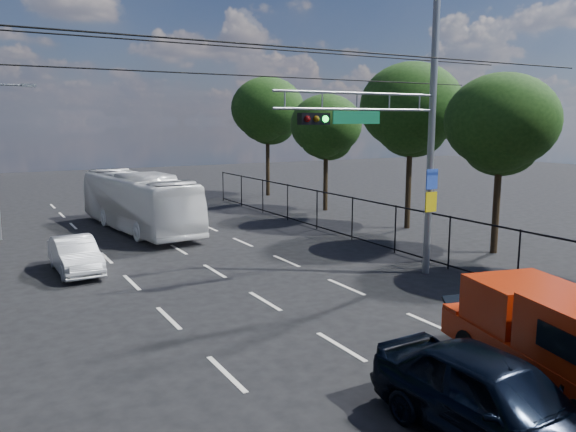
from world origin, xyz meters
TOP-DOWN VIEW (x-y plane):
  - ground at (0.00, 0.00)m, footprint 120.00×120.00m
  - lane_markings at (-0.00, 14.00)m, footprint 6.12×38.00m
  - signal_mast at (5.28, 7.99)m, footprint 6.43×0.39m
  - utility_wires at (0.00, 8.83)m, footprint 22.00×5.04m
  - fence_right at (7.60, 12.17)m, footprint 0.06×34.03m
  - tree_right_b at (11.22, 9.02)m, footprint 4.50×4.50m
  - tree_right_c at (11.82, 15.02)m, footprint 5.10×5.10m
  - tree_right_d at (11.42, 22.02)m, footprint 4.32×4.32m
  - tree_right_e at (11.62, 30.02)m, footprint 5.28×5.28m
  - red_pickup at (2.48, -0.08)m, footprint 3.26×5.90m
  - navy_hatchback at (-0.19, -0.72)m, footprint 1.97×4.73m
  - white_bus at (-0.26, 21.26)m, footprint 3.50×10.56m
  - white_van at (-4.40, 14.35)m, footprint 1.44×3.87m

SIDE VIEW (x-z plane):
  - ground at x=0.00m, z-range 0.00..0.00m
  - lane_markings at x=0.00m, z-range 0.00..0.01m
  - white_van at x=-4.40m, z-range 0.00..1.26m
  - navy_hatchback at x=-0.19m, z-range 0.00..1.60m
  - fence_right at x=7.60m, z-range 0.03..2.03m
  - red_pickup at x=2.48m, z-range 0.07..2.16m
  - white_bus at x=-0.26m, z-range 0.00..2.89m
  - tree_right_d at x=11.42m, z-range 1.34..8.36m
  - tree_right_b at x=11.22m, z-range 1.40..8.71m
  - signal_mast at x=5.28m, z-range 0.49..9.99m
  - tree_right_c at x=11.82m, z-range 1.59..9.88m
  - tree_right_e at x=11.62m, z-range 1.65..10.23m
  - utility_wires at x=0.00m, z-range 6.86..7.60m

